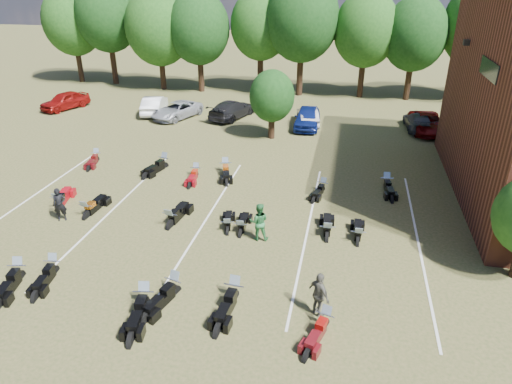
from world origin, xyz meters
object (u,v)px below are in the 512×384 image
(car_0, at_px, (65,101))
(motorcycle_3, at_px, (234,300))
(person_black, at_px, (60,205))
(person_grey, at_px, (319,295))
(motorcycle_14, at_px, (97,161))
(person_green, at_px, (259,222))
(car_4, at_px, (307,118))
(motorcycle_0, at_px, (55,273))
(motorcycle_7, at_px, (60,209))

(car_0, xyz_separation_m, motorcycle_3, (21.00, -22.15, -0.75))
(person_black, bearing_deg, motorcycle_3, -48.22)
(person_grey, bearing_deg, motorcycle_14, 9.08)
(person_green, xyz_separation_m, motorcycle_14, (-12.08, 7.11, -0.90))
(motorcycle_14, bearing_deg, car_4, 27.32)
(person_grey, distance_m, motorcycle_3, 3.23)
(motorcycle_0, bearing_deg, car_0, 112.02)
(motorcycle_3, distance_m, motorcycle_14, 16.64)
(motorcycle_3, bearing_deg, person_black, 161.07)
(motorcycle_14, bearing_deg, car_0, 119.06)
(person_grey, bearing_deg, person_black, 28.21)
(car_0, xyz_separation_m, motorcycle_0, (13.47, -22.05, -0.75))
(motorcycle_0, bearing_deg, motorcycle_7, 111.96)
(person_grey, height_order, motorcycle_3, person_grey)
(motorcycle_3, distance_m, motorcycle_7, 11.75)
(car_4, height_order, motorcycle_3, car_4)
(person_black, relative_size, motorcycle_0, 0.76)
(car_4, xyz_separation_m, person_green, (-0.36, -16.93, 0.12))
(motorcycle_0, relative_size, motorcycle_7, 0.92)
(person_black, distance_m, motorcycle_7, 1.53)
(car_0, relative_size, motorcycle_0, 1.98)
(car_0, relative_size, person_grey, 2.52)
(car_4, relative_size, motorcycle_14, 2.19)
(car_0, bearing_deg, motorcycle_3, -24.92)
(person_green, distance_m, motorcycle_7, 10.68)
(person_green, height_order, motorcycle_0, person_green)
(car_4, bearing_deg, motorcycle_7, -125.21)
(motorcycle_14, bearing_deg, motorcycle_7, -88.08)
(person_green, bearing_deg, motorcycle_14, -39.52)
(car_4, relative_size, motorcycle_3, 1.84)
(car_0, bearing_deg, person_green, -18.58)
(car_0, height_order, person_black, person_black)
(car_0, bearing_deg, person_grey, -21.17)
(car_4, distance_m, person_grey, 21.64)
(car_4, height_order, motorcycle_0, car_4)
(person_green, xyz_separation_m, motorcycle_0, (-7.57, -4.28, -0.90))
(car_0, relative_size, motorcycle_7, 1.82)
(motorcycle_7, height_order, motorcycle_14, motorcycle_7)
(car_4, bearing_deg, motorcycle_3, -92.16)
(car_0, distance_m, motorcycle_3, 30.53)
(car_0, xyz_separation_m, person_grey, (24.11, -22.31, 0.12))
(car_0, bearing_deg, person_black, -36.43)
(car_0, relative_size, motorcycle_14, 2.09)
(car_0, height_order, motorcycle_14, car_0)
(car_0, height_order, motorcycle_3, car_0)
(motorcycle_0, xyz_separation_m, motorcycle_14, (-4.51, 11.39, 0.00))
(person_grey, bearing_deg, car_4, -36.18)
(car_4, relative_size, person_green, 2.54)
(car_4, height_order, person_black, person_black)
(person_black, height_order, person_green, person_green)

